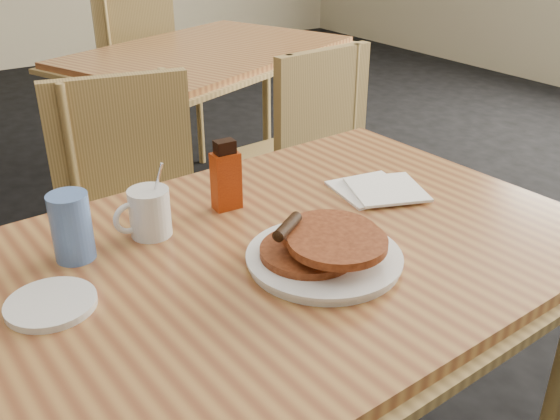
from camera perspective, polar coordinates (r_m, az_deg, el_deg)
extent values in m
cube|color=#A8713B|center=(1.17, -0.32, -4.34)|extent=(1.24, 0.86, 0.04)
cube|color=tan|center=(1.18, -0.32, -4.96)|extent=(1.28, 0.90, 0.02)
cylinder|color=tan|center=(1.86, 7.45, -5.35)|extent=(0.04, 0.04, 0.71)
cube|color=#A8713B|center=(2.83, -6.62, 14.08)|extent=(1.39, 1.16, 0.04)
cube|color=tan|center=(2.83, -6.60, 13.78)|extent=(1.44, 1.21, 0.02)
cylinder|color=tan|center=(2.47, -13.11, 2.48)|extent=(0.04, 0.04, 0.71)
cylinder|color=tan|center=(3.44, -1.24, 10.02)|extent=(0.04, 0.04, 0.71)
cube|color=tan|center=(1.82, -11.27, -3.61)|extent=(0.49, 0.49, 0.04)
cube|color=tan|center=(1.87, -14.26, 5.21)|extent=(0.41, 0.13, 0.45)
cylinder|color=tan|center=(1.77, -13.31, -13.71)|extent=(0.04, 0.04, 0.42)
cylinder|color=tan|center=(2.12, -8.52, -5.84)|extent=(0.04, 0.04, 0.42)
cube|color=tan|center=(3.50, -11.46, 11.60)|extent=(0.52, 0.52, 0.04)
cube|color=tan|center=(3.62, -13.15, 16.10)|extent=(0.43, 0.15, 0.47)
cylinder|color=tan|center=(3.35, -12.58, 6.51)|extent=(0.04, 0.04, 0.44)
cylinder|color=tan|center=(3.78, -9.81, 9.06)|extent=(0.04, 0.04, 0.44)
cube|color=tan|center=(2.41, 1.05, 4.55)|extent=(0.43, 0.43, 0.04)
cube|color=tan|center=(2.19, 3.89, 8.86)|extent=(0.40, 0.07, 0.44)
cylinder|color=tan|center=(2.30, 0.07, -2.73)|extent=(0.04, 0.04, 0.41)
cylinder|color=tan|center=(2.71, 1.81, 1.93)|extent=(0.04, 0.04, 0.41)
cylinder|color=white|center=(1.11, 4.05, -4.48)|extent=(0.27, 0.27, 0.02)
cylinder|color=white|center=(1.11, 4.06, -4.17)|extent=(0.28, 0.28, 0.01)
cylinder|color=brown|center=(1.10, 2.63, -3.80)|extent=(0.17, 0.17, 0.01)
cylinder|color=brown|center=(1.13, 4.64, -2.26)|extent=(0.18, 0.18, 0.01)
cylinder|color=brown|center=(1.07, 5.28, -2.92)|extent=(0.17, 0.17, 0.01)
cylinder|color=black|center=(1.08, 0.69, -1.51)|extent=(0.08, 0.06, 0.02)
cylinder|color=white|center=(1.21, -11.81, -0.23)|extent=(0.08, 0.08, 0.09)
torus|color=white|center=(1.20, -13.60, -0.73)|extent=(0.06, 0.01, 0.06)
cylinder|color=black|center=(1.20, -11.98, 1.46)|extent=(0.07, 0.07, 0.01)
cylinder|color=silver|center=(1.20, -11.46, 1.31)|extent=(0.04, 0.04, 0.14)
cube|color=maroon|center=(1.29, -4.95, 2.66)|extent=(0.06, 0.04, 0.12)
cube|color=black|center=(1.26, -5.08, 5.76)|extent=(0.04, 0.03, 0.03)
cube|color=white|center=(1.40, 8.32, 1.88)|extent=(0.18, 0.18, 0.01)
cube|color=white|center=(1.39, 9.71, 1.87)|extent=(0.20, 0.20, 0.01)
cylinder|color=#5175BE|center=(1.16, -18.52, -1.48)|extent=(0.09, 0.09, 0.13)
cylinder|color=white|center=(1.06, -20.21, -8.06)|extent=(0.19, 0.19, 0.01)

